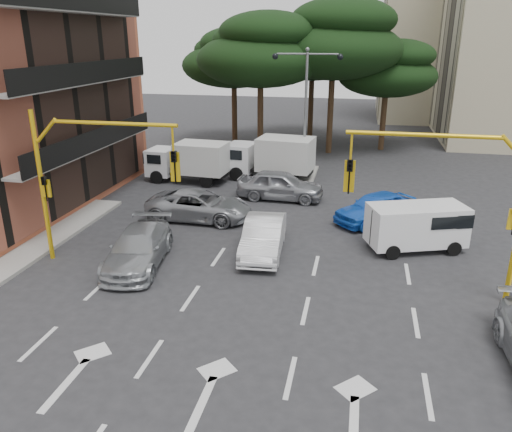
# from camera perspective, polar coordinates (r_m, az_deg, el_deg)

# --- Properties ---
(ground) EXTENTS (120.00, 120.00, 0.00)m
(ground) POSITION_cam_1_polar(r_m,az_deg,el_deg) (17.13, -1.08, -10.05)
(ground) COLOR #28282B
(ground) RESTS_ON ground
(median_strip) EXTENTS (1.40, 6.00, 0.15)m
(median_strip) POSITION_cam_1_polar(r_m,az_deg,el_deg) (31.79, 5.42, 4.36)
(median_strip) COLOR gray
(median_strip) RESTS_ON ground
(apartment_beige_far) EXTENTS (16.20, 12.15, 16.70)m
(apartment_beige_far) POSITION_cam_1_polar(r_m,az_deg,el_deg) (59.23, 22.44, 18.33)
(apartment_beige_far) COLOR #C1B391
(apartment_beige_far) RESTS_ON ground
(pine_left_near) EXTENTS (9.15, 9.15, 10.23)m
(pine_left_near) POSITION_cam_1_polar(r_m,az_deg,el_deg) (37.15, 0.60, 18.46)
(pine_left_near) COLOR #382616
(pine_left_near) RESTS_ON ground
(pine_center) EXTENTS (9.98, 9.98, 11.16)m
(pine_center) POSITION_cam_1_polar(r_m,az_deg,el_deg) (38.48, 9.00, 19.32)
(pine_center) COLOR #382616
(pine_center) RESTS_ON ground
(pine_left_far) EXTENTS (8.32, 8.32, 9.30)m
(pine_left_far) POSITION_cam_1_polar(r_m,az_deg,el_deg) (41.74, -2.50, 17.66)
(pine_left_far) COLOR #382616
(pine_left_far) RESTS_ON ground
(pine_right) EXTENTS (7.49, 7.49, 8.37)m
(pine_right) POSITION_cam_1_polar(r_m,az_deg,el_deg) (40.51, 14.89, 15.99)
(pine_right) COLOR #382616
(pine_right) RESTS_ON ground
(pine_back) EXTENTS (9.15, 9.15, 10.23)m
(pine_back) POSITION_cam_1_polar(r_m,az_deg,el_deg) (43.63, 6.60, 18.56)
(pine_back) COLOR #382616
(pine_back) RESTS_ON ground
(signal_mast_right) EXTENTS (5.79, 0.37, 6.00)m
(signal_mast_right) POSITION_cam_1_polar(r_m,az_deg,el_deg) (17.43, 22.82, 2.78)
(signal_mast_right) COLOR yellow
(signal_mast_right) RESTS_ON ground
(signal_mast_left) EXTENTS (5.79, 0.37, 6.00)m
(signal_mast_left) POSITION_cam_1_polar(r_m,az_deg,el_deg) (19.90, -19.34, 5.21)
(signal_mast_left) COLOR yellow
(signal_mast_left) RESTS_ON ground
(street_lamp_center) EXTENTS (4.16, 0.36, 7.77)m
(street_lamp_center) POSITION_cam_1_polar(r_m,az_deg,el_deg) (30.80, 5.75, 14.00)
(street_lamp_center) COLOR slate
(street_lamp_center) RESTS_ON median_strip
(car_white_hatch) EXTENTS (1.88, 4.57, 1.47)m
(car_white_hatch) POSITION_cam_1_polar(r_m,az_deg,el_deg) (20.65, 0.86, -2.34)
(car_white_hatch) COLOR silver
(car_white_hatch) RESTS_ON ground
(car_blue_compact) EXTENTS (4.36, 4.25, 1.48)m
(car_blue_compact) POSITION_cam_1_polar(r_m,az_deg,el_deg) (24.74, 13.56, 0.93)
(car_blue_compact) COLOR blue
(car_blue_compact) RESTS_ON ground
(car_silver_wagon) EXTENTS (2.67, 5.11, 1.41)m
(car_silver_wagon) POSITION_cam_1_polar(r_m,az_deg,el_deg) (20.13, -13.30, -3.60)
(car_silver_wagon) COLOR #9B9FA3
(car_silver_wagon) RESTS_ON ground
(car_silver_cross_a) EXTENTS (5.16, 2.44, 1.42)m
(car_silver_cross_a) POSITION_cam_1_polar(r_m,az_deg,el_deg) (24.62, -6.49, 1.22)
(car_silver_cross_a) COLOR #94969B
(car_silver_cross_a) RESTS_ON ground
(car_silver_cross_b) EXTENTS (4.80, 2.08, 1.61)m
(car_silver_cross_b) POSITION_cam_1_polar(r_m,az_deg,el_deg) (27.54, 2.80, 3.56)
(car_silver_cross_b) COLOR #96979D
(car_silver_cross_b) RESTS_ON ground
(van_white) EXTENTS (4.34, 3.05, 1.98)m
(van_white) POSITION_cam_1_polar(r_m,az_deg,el_deg) (21.95, 17.83, -1.24)
(van_white) COLOR white
(van_white) RESTS_ON ground
(box_truck_a) EXTENTS (5.17, 2.44, 2.48)m
(box_truck_a) POSITION_cam_1_polar(r_m,az_deg,el_deg) (31.08, -7.76, 6.13)
(box_truck_a) COLOR silver
(box_truck_a) RESTS_ON ground
(box_truck_b) EXTENTS (5.73, 2.92, 2.71)m
(box_truck_b) POSITION_cam_1_polar(r_m,az_deg,el_deg) (31.28, 1.63, 6.61)
(box_truck_b) COLOR white
(box_truck_b) RESTS_ON ground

